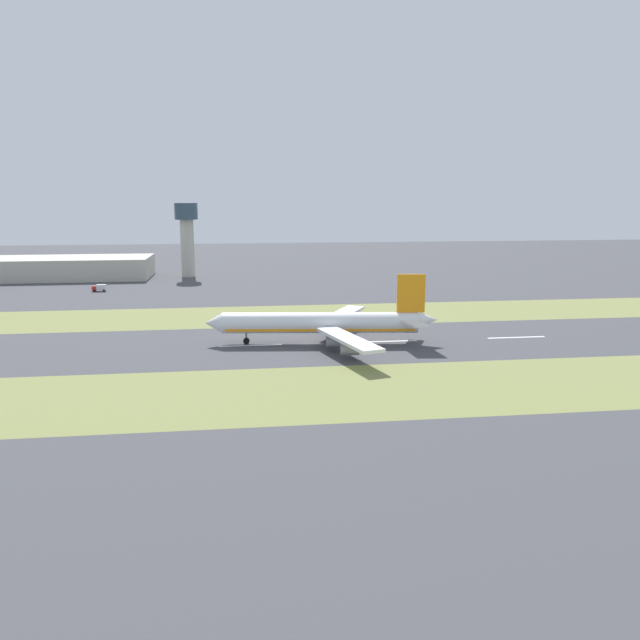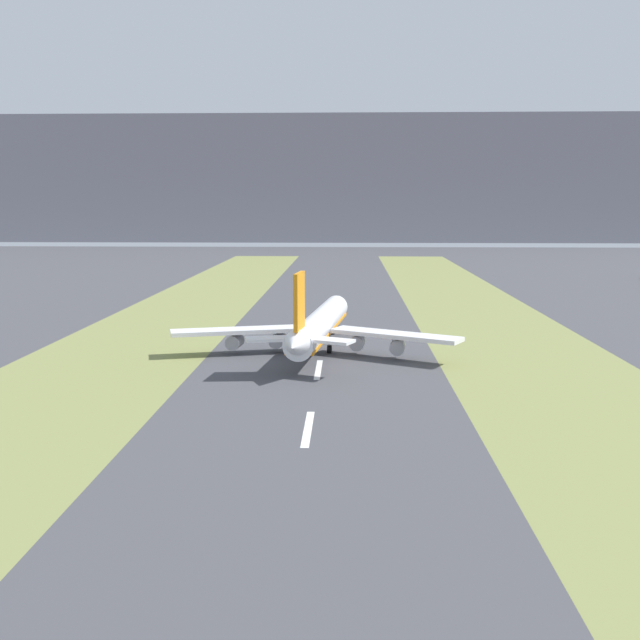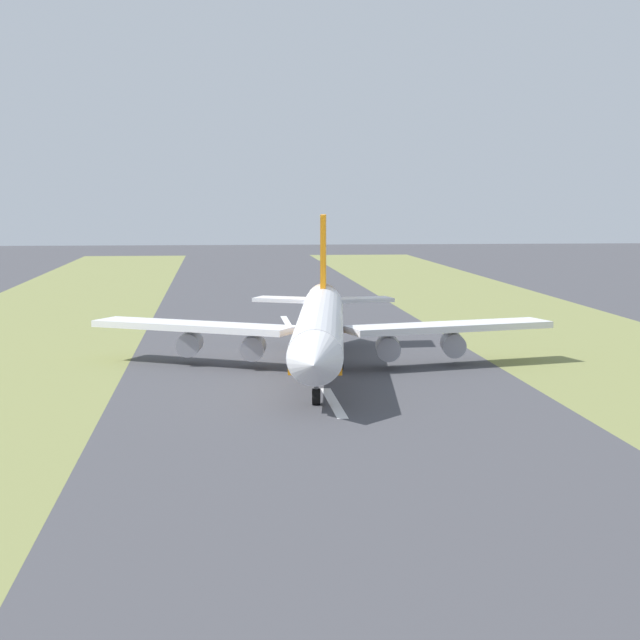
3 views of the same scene
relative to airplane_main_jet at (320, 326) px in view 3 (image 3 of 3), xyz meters
The scene contains 5 objects.
ground_plane 8.15m from the airplane_main_jet, 83.21° to the left, with size 800.00×800.00×0.00m, color #424247.
centreline_dash_near 58.42m from the airplane_main_jet, 89.36° to the right, with size 1.20×18.00×0.01m, color silver.
centreline_dash_mid 19.09m from the airplane_main_jet, 87.95° to the right, with size 1.20×18.00×0.01m, color silver.
centreline_dash_far 22.71m from the airplane_main_jet, 88.30° to the left, with size 1.20×18.00×0.01m, color silver.
airplane_main_jet is the anchor object (origin of this frame).
Camera 3 is at (12.86, 132.93, 22.50)m, focal length 60.00 mm.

